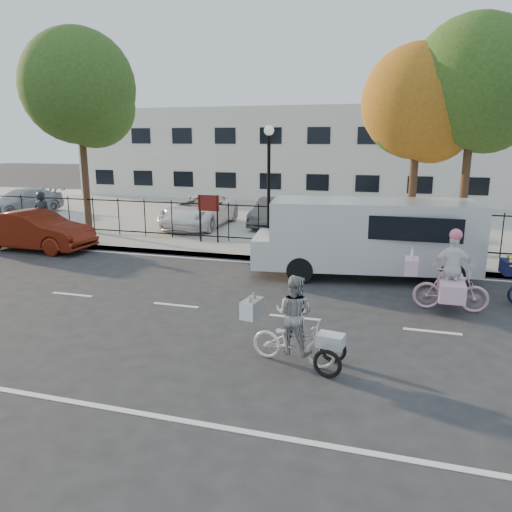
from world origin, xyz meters
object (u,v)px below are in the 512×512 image
(pedestrian, at_px, (43,215))
(lot_car_a, at_px, (22,202))
(white_van, at_px, (368,235))
(red_sedan, at_px, (35,231))
(lamppost, at_px, (269,165))
(lot_car_b, at_px, (199,211))
(zebra_trike, at_px, (294,330))
(lot_car_d, at_px, (363,213))
(lot_car_c, at_px, (273,212))
(unicorn_bike, at_px, (450,281))

(pedestrian, height_order, lot_car_a, pedestrian)
(white_van, distance_m, red_sedan, 11.99)
(lamppost, xyz_separation_m, red_sedan, (-8.20, -2.52, -2.39))
(lot_car_b, bearing_deg, zebra_trike, -61.41)
(pedestrian, relative_size, lot_car_d, 0.44)
(lot_car_c, relative_size, lot_car_d, 0.90)
(zebra_trike, height_order, lot_car_d, zebra_trike)
(zebra_trike, bearing_deg, lot_car_b, 38.30)
(lamppost, relative_size, unicorn_bike, 2.17)
(lot_car_a, bearing_deg, lot_car_c, 12.19)
(lot_car_a, height_order, lot_car_b, lot_car_b)
(white_van, relative_size, lot_car_b, 1.31)
(lot_car_a, bearing_deg, zebra_trike, -25.57)
(zebra_trike, distance_m, pedestrian, 14.19)
(red_sedan, xyz_separation_m, pedestrian, (-0.63, 1.24, 0.36))
(unicorn_bike, relative_size, red_sedan, 0.45)
(white_van, relative_size, pedestrian, 3.55)
(unicorn_bike, distance_m, lot_car_b, 13.06)
(lamppost, height_order, lot_car_a, lamppost)
(lot_car_c, bearing_deg, lamppost, -76.70)
(zebra_trike, height_order, white_van, white_van)
(lamppost, relative_size, lot_car_a, 0.97)
(white_van, distance_m, lot_car_d, 7.16)
(lot_car_c, bearing_deg, lot_car_b, -160.61)
(lamppost, bearing_deg, red_sedan, -162.92)
(zebra_trike, bearing_deg, lot_car_a, 61.41)
(pedestrian, distance_m, lot_car_b, 6.48)
(lamppost, height_order, lot_car_b, lamppost)
(unicorn_bike, bearing_deg, lot_car_a, 66.10)
(zebra_trike, distance_m, unicorn_bike, 4.84)
(lamppost, xyz_separation_m, lot_car_a, (-14.49, 3.99, -2.31))
(pedestrian, height_order, lot_car_b, pedestrian)
(lamppost, height_order, zebra_trike, lamppost)
(red_sedan, bearing_deg, unicorn_bike, -99.63)
(pedestrian, height_order, lot_car_d, pedestrian)
(lot_car_b, xyz_separation_m, lot_car_d, (7.15, 1.27, 0.03))
(pedestrian, xyz_separation_m, lot_car_a, (-5.66, 5.27, -0.29))
(zebra_trike, xyz_separation_m, red_sedan, (-11.18, 6.60, 0.08))
(red_sedan, bearing_deg, white_van, -89.49)
(red_sedan, height_order, lot_car_d, lot_car_d)
(zebra_trike, bearing_deg, lot_car_c, 24.64)
(pedestrian, bearing_deg, lot_car_a, -51.67)
(zebra_trike, distance_m, lot_car_b, 14.16)
(white_van, xyz_separation_m, pedestrian, (-12.61, 1.42, -0.17))
(red_sedan, bearing_deg, lot_car_a, 45.42)
(lot_car_c, bearing_deg, pedestrian, -144.36)
(pedestrian, distance_m, lot_car_a, 7.74)
(lot_car_b, xyz_separation_m, lot_car_c, (3.17, 1.06, -0.07))
(lot_car_a, distance_m, lot_car_b, 10.43)
(lamppost, bearing_deg, zebra_trike, -71.88)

